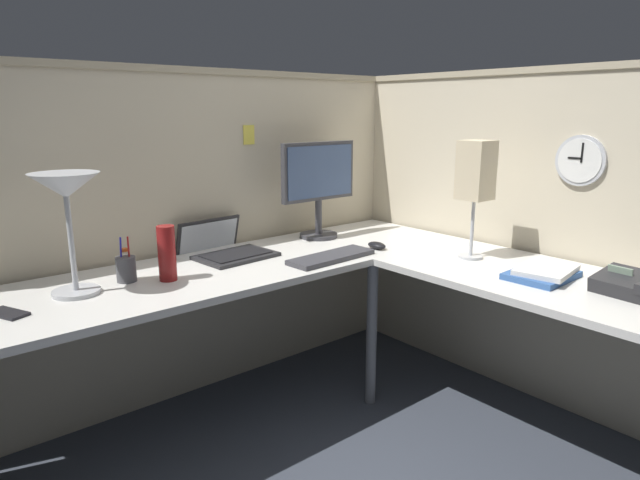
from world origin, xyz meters
name	(u,v)px	position (x,y,z in m)	size (l,w,h in m)	color
ground_plane	(370,428)	(0.00, 0.00, 0.00)	(6.80, 6.80, 0.00)	#383D47
cubicle_wall_back	(195,234)	(-0.36, 0.87, 0.79)	(2.57, 0.12, 1.58)	beige
cubicle_wall_right	(542,238)	(0.87, -0.27, 0.79)	(0.12, 2.37, 1.58)	beige
desk	(356,305)	(-0.15, -0.05, 0.63)	(2.35, 2.15, 0.73)	silver
monitor	(319,182)	(0.23, 0.64, 1.02)	(0.46, 0.20, 0.50)	#38383D
laptop	(224,249)	(-0.33, 0.66, 0.75)	(0.37, 0.41, 0.22)	#232326
keyboard	(331,257)	(-0.01, 0.26, 0.74)	(0.43, 0.14, 0.02)	#38383D
computer_mouse	(377,245)	(0.29, 0.26, 0.75)	(0.06, 0.10, 0.03)	black
desk_lamp_dome	(66,196)	(-1.04, 0.50, 1.09)	(0.24, 0.24, 0.44)	#B7BABF
pen_cup	(126,269)	(-0.84, 0.53, 0.78)	(0.08, 0.08, 0.18)	#4C4C51
cell_phone	(7,313)	(-1.28, 0.43, 0.73)	(0.07, 0.14, 0.01)	black
thermos_flask	(167,253)	(-0.71, 0.44, 0.84)	(0.07, 0.07, 0.22)	maroon
office_phone	(630,285)	(0.51, -0.81, 0.77)	(0.21, 0.22, 0.11)	#232326
book_stack	(543,273)	(0.46, -0.50, 0.75)	(0.30, 0.24, 0.04)	#335999
desk_lamp_paper	(476,174)	(0.50, -0.13, 1.11)	(0.13, 0.13, 0.53)	#B7BABF
wall_clock	(581,160)	(0.82, -0.44, 1.18)	(0.04, 0.22, 0.22)	#B7BABF
pinned_note_leftmost	(249,135)	(-0.07, 0.82, 1.27)	(0.06, 0.00, 0.09)	#EAD84C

